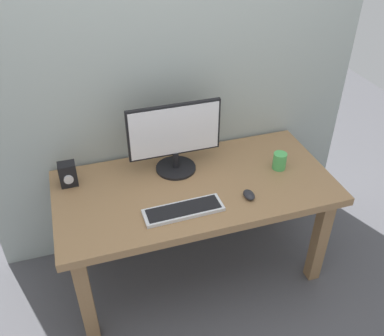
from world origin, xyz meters
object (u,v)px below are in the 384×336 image
at_px(mouse, 249,195).
at_px(coffee_mug, 279,161).
at_px(audio_controller, 68,174).
at_px(keyboard_primary, 183,210).
at_px(monitor, 175,137).
at_px(desk, 195,197).

xyz_separation_m(mouse, coffee_mug, (0.28, 0.20, 0.04)).
height_order(audio_controller, coffee_mug, audio_controller).
xyz_separation_m(keyboard_primary, coffee_mug, (0.66, 0.21, 0.04)).
distance_m(mouse, audio_controller, 1.02).
distance_m(mouse, coffee_mug, 0.35).
height_order(monitor, coffee_mug, monitor).
xyz_separation_m(monitor, audio_controller, (-0.62, 0.03, -0.15)).
bearing_deg(desk, keyboard_primary, -122.71).
height_order(desk, coffee_mug, coffee_mug).
relative_size(monitor, coffee_mug, 5.21).
xyz_separation_m(keyboard_primary, audio_controller, (-0.56, 0.42, 0.06)).
bearing_deg(coffee_mug, desk, -179.53).
distance_m(desk, monitor, 0.37).
relative_size(monitor, mouse, 6.02).
relative_size(monitor, audio_controller, 3.84).
relative_size(mouse, audio_controller, 0.64).
height_order(desk, mouse, mouse).
bearing_deg(audio_controller, monitor, -2.91).
xyz_separation_m(mouse, audio_controller, (-0.93, 0.42, 0.05)).
height_order(keyboard_primary, audio_controller, audio_controller).
xyz_separation_m(desk, monitor, (-0.06, 0.19, 0.32)).
relative_size(mouse, coffee_mug, 0.86).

